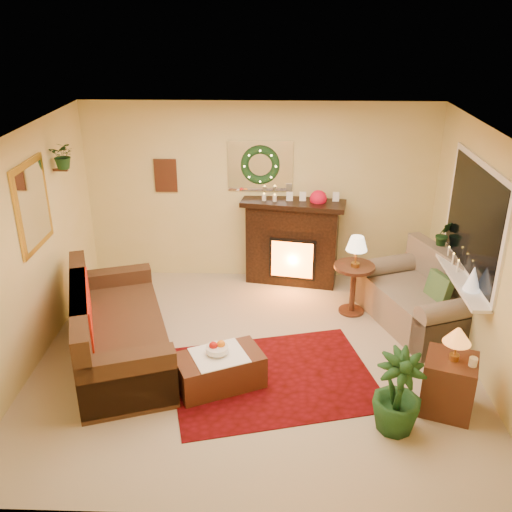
{
  "coord_description": "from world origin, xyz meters",
  "views": [
    {
      "loc": [
        0.19,
        -5.61,
        3.81
      ],
      "look_at": [
        0.0,
        0.35,
        1.15
      ],
      "focal_mm": 40.0,
      "sensor_mm": 36.0,
      "label": 1
    }
  ],
  "objects_px": {
    "loveseat": "(419,295)",
    "sofa": "(119,326)",
    "fireplace": "(292,247)",
    "side_table_round": "(353,290)",
    "end_table_square": "(448,387)",
    "coffee_table": "(219,369)"
  },
  "relations": [
    {
      "from": "fireplace",
      "to": "end_table_square",
      "type": "xyz_separation_m",
      "value": [
        1.5,
        -2.89,
        -0.28
      ]
    },
    {
      "from": "end_table_square",
      "to": "side_table_round",
      "type": "bearing_deg",
      "value": 109.93
    },
    {
      "from": "coffee_table",
      "to": "fireplace",
      "type": "bearing_deg",
      "value": 47.34
    },
    {
      "from": "side_table_round",
      "to": "end_table_square",
      "type": "xyz_separation_m",
      "value": [
        0.72,
        -1.98,
        -0.05
      ]
    },
    {
      "from": "loveseat",
      "to": "coffee_table",
      "type": "distance_m",
      "value": 2.8
    },
    {
      "from": "fireplace",
      "to": "side_table_round",
      "type": "distance_m",
      "value": 1.23
    },
    {
      "from": "loveseat",
      "to": "fireplace",
      "type": "bearing_deg",
      "value": 121.96
    },
    {
      "from": "end_table_square",
      "to": "sofa",
      "type": "bearing_deg",
      "value": 167.05
    },
    {
      "from": "fireplace",
      "to": "loveseat",
      "type": "xyz_separation_m",
      "value": [
        1.59,
        -1.2,
        -0.13
      ]
    },
    {
      "from": "fireplace",
      "to": "end_table_square",
      "type": "height_order",
      "value": "fireplace"
    },
    {
      "from": "sofa",
      "to": "loveseat",
      "type": "xyz_separation_m",
      "value": [
        3.61,
        0.89,
        -0.01
      ]
    },
    {
      "from": "sofa",
      "to": "coffee_table",
      "type": "xyz_separation_m",
      "value": [
        1.19,
        -0.5,
        -0.22
      ]
    },
    {
      "from": "side_table_round",
      "to": "fireplace",
      "type": "bearing_deg",
      "value": 130.69
    },
    {
      "from": "loveseat",
      "to": "side_table_round",
      "type": "relative_size",
      "value": 2.31
    },
    {
      "from": "side_table_round",
      "to": "coffee_table",
      "type": "relative_size",
      "value": 0.76
    },
    {
      "from": "loveseat",
      "to": "coffee_table",
      "type": "xyz_separation_m",
      "value": [
        -2.42,
        -1.39,
        -0.21
      ]
    },
    {
      "from": "fireplace",
      "to": "side_table_round",
      "type": "relative_size",
      "value": 1.88
    },
    {
      "from": "loveseat",
      "to": "sofa",
      "type": "bearing_deg",
      "value": 172.75
    },
    {
      "from": "side_table_round",
      "to": "end_table_square",
      "type": "bearing_deg",
      "value": -70.07
    },
    {
      "from": "sofa",
      "to": "loveseat",
      "type": "height_order",
      "value": "sofa"
    },
    {
      "from": "sofa",
      "to": "end_table_square",
      "type": "height_order",
      "value": "sofa"
    },
    {
      "from": "side_table_round",
      "to": "end_table_square",
      "type": "distance_m",
      "value": 2.11
    }
  ]
}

